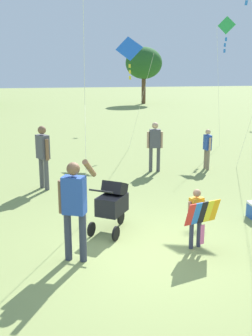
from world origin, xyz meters
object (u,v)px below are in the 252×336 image
(stroller, at_px, (112,202))
(person_kid_running, at_px, (43,152))
(person_couple_left, at_px, (155,143))
(child_with_butterfly_kite, at_px, (197,214))
(kite_green_novelty, at_px, (226,31))
(person_red_shirt, at_px, (207,146))
(person_adult_flyer, at_px, (74,202))
(kite_orange_delta, at_px, (130,51))

(stroller, bearing_deg, person_kid_running, 112.15)
(stroller, height_order, person_couple_left, person_couple_left)
(stroller, xyz_separation_m, person_kid_running, (-1.30, 3.20, 0.39))
(child_with_butterfly_kite, distance_m, stroller, 1.72)
(person_kid_running, bearing_deg, child_with_butterfly_kite, -58.44)
(kite_green_novelty, bearing_deg, person_red_shirt, -119.74)
(person_adult_flyer, height_order, kite_orange_delta, kite_orange_delta)
(person_couple_left, bearing_deg, kite_green_novelty, 43.46)
(child_with_butterfly_kite, xyz_separation_m, kite_green_novelty, (4.52, 9.10, 3.86))
(person_kid_running, bearing_deg, person_couple_left, 19.92)
(kite_orange_delta, distance_m, person_kid_running, 6.63)
(kite_orange_delta, distance_m, person_red_shirt, 5.14)
(child_with_butterfly_kite, relative_size, person_red_shirt, 0.86)
(person_adult_flyer, distance_m, kite_green_novelty, 11.84)
(person_adult_flyer, relative_size, kite_orange_delta, 0.41)
(stroller, distance_m, person_red_shirt, 5.79)
(stroller, relative_size, kite_green_novelty, 0.21)
(stroller, relative_size, person_red_shirt, 0.82)
(person_adult_flyer, bearing_deg, person_kid_running, 96.42)
(child_with_butterfly_kite, relative_size, person_kid_running, 0.65)
(person_adult_flyer, height_order, person_red_shirt, person_adult_flyer)
(stroller, relative_size, person_couple_left, 0.68)
(person_kid_running, bearing_deg, kite_orange_delta, 55.95)
(kite_green_novelty, bearing_deg, person_couple_left, -136.54)
(kite_orange_delta, bearing_deg, person_kid_running, -124.05)
(person_red_shirt, bearing_deg, kite_orange_delta, 114.18)
(kite_green_novelty, relative_size, person_red_shirt, 3.98)
(person_kid_running, bearing_deg, person_adult_flyer, -83.58)
(person_red_shirt, xyz_separation_m, person_kid_running, (-5.09, -1.18, 0.24))
(person_red_shirt, height_order, person_couple_left, person_couple_left)
(child_with_butterfly_kite, relative_size, person_adult_flyer, 0.62)
(kite_orange_delta, bearing_deg, child_with_butterfly_kite, -94.55)
(stroller, height_order, kite_green_novelty, kite_green_novelty)
(child_with_butterfly_kite, relative_size, kite_orange_delta, 0.25)
(person_couple_left, bearing_deg, kite_orange_delta, 90.08)
(child_with_butterfly_kite, bearing_deg, person_kid_running, 121.56)
(child_with_butterfly_kite, distance_m, kite_orange_delta, 9.82)
(kite_green_novelty, relative_size, person_couple_left, 3.32)
(child_with_butterfly_kite, xyz_separation_m, person_red_shirt, (2.45, 5.47, 0.10))
(child_with_butterfly_kite, height_order, kite_orange_delta, kite_orange_delta)
(child_with_butterfly_kite, distance_m, person_couple_left, 5.57)
(person_adult_flyer, distance_m, stroller, 1.45)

